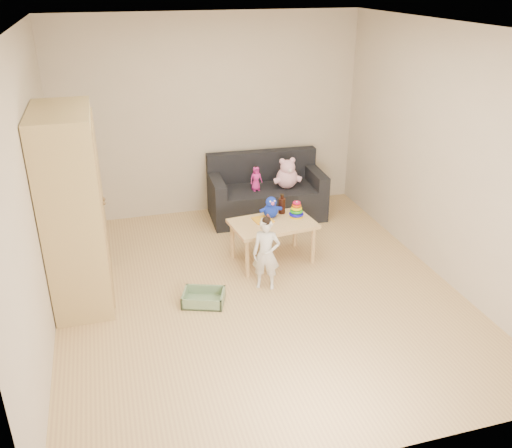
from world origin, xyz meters
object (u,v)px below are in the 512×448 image
object	(u,v)px
wardrobe	(73,210)
play_table	(272,241)
sofa	(267,202)
toddler	(266,255)

from	to	relation	value
wardrobe	play_table	distance (m)	2.19
sofa	toddler	bearing A→B (deg)	-104.56
wardrobe	play_table	size ratio (longest dim) A/B	2.10
wardrobe	sofa	bearing A→B (deg)	30.40
play_table	toddler	distance (m)	0.60
sofa	toddler	world-z (taller)	toddler
wardrobe	toddler	world-z (taller)	wardrobe
sofa	toddler	distance (m)	1.83
play_table	toddler	size ratio (longest dim) A/B	1.19
play_table	toddler	xyz separation A→B (m)	(-0.24, -0.53, 0.14)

